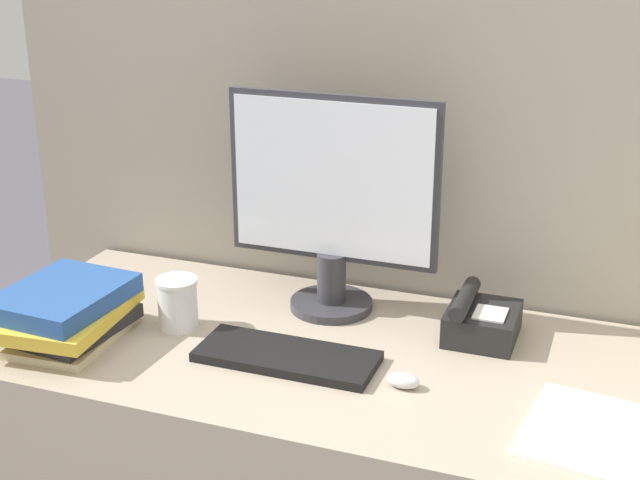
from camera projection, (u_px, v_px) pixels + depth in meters
The scene contains 8 objects.
cubicle_panel_rear at pixel (381, 272), 2.23m from camera, with size 1.96×0.04×1.51m.
monitor at pixel (332, 206), 2.02m from camera, with size 0.49×0.19×0.51m.
keyboard at pixel (287, 356), 1.86m from camera, with size 0.38×0.15×0.02m.
mouse at pixel (403, 381), 1.75m from camera, with size 0.07×0.04×0.03m.
coffee_cup at pixel (178, 303), 1.99m from camera, with size 0.09×0.09×0.12m.
book_stack at pixel (65, 313), 1.93m from camera, with size 0.26×0.32×0.12m.
desk_telephone at pixel (480, 321), 1.95m from camera, with size 0.15×0.18×0.10m.
paper_pile at pixel (591, 433), 1.60m from camera, with size 0.26×0.30×0.01m.
Camera 1 is at (0.57, -1.25, 1.62)m, focal length 50.00 mm.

